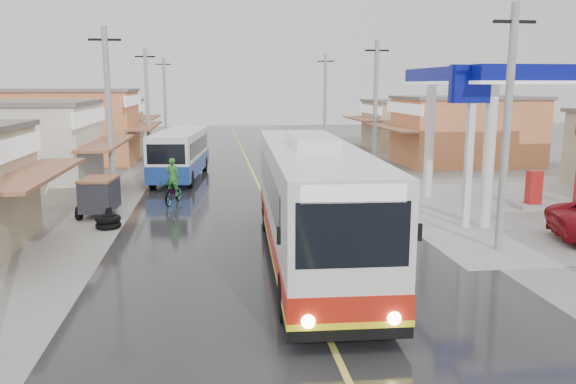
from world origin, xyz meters
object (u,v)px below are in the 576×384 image
Objects in this scene: cyclist at (173,189)px; tyre_stack at (108,222)px; tricycle_near at (99,194)px; second_bus at (180,154)px; coach_bus at (311,202)px.

cyclist is 2.23× the size of tyre_stack.
tyre_stack is (0.70, -2.12, -0.69)m from tricycle_near.
cyclist is (0.05, -7.05, -0.80)m from second_bus.
coach_bus is 5.61× the size of tricycle_near.
tyre_stack is (-2.16, -11.31, -1.27)m from second_bus.
coach_bus is 10.67m from tricycle_near.
tyre_stack is at bearing 146.44° from coach_bus.
tyre_stack is at bearing -94.42° from second_bus.
coach_bus is at bearing -46.95° from cyclist.
cyclist is at bearing 42.08° from tricycle_near.
tricycle_near is (-2.91, -2.14, 0.22)m from cyclist.
coach_bus reaches higher than tyre_stack.
second_bus is at bearing 109.02° from coach_bus.
tyre_stack is (-2.21, -4.26, -0.47)m from cyclist.
cyclist is at bearing 119.76° from coach_bus.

